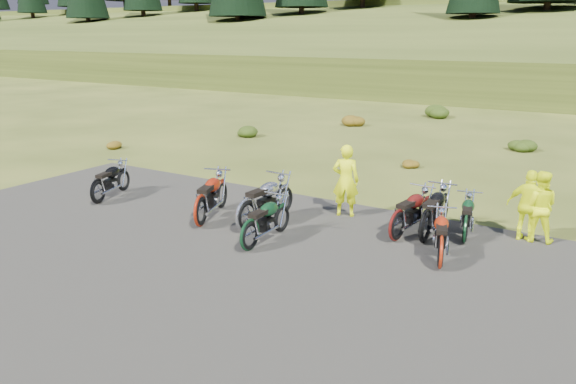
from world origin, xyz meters
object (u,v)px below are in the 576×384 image
Objects in this scene: motorcycle_3 at (247,232)px; motorcycle_7 at (464,244)px; motorcycle_0 at (99,204)px; person_middle at (346,182)px.

motorcycle_3 is 5.11m from motorcycle_7.
motorcycle_0 is 1.08× the size of motorcycle_7.
motorcycle_0 is 4.92m from motorcycle_3.
person_middle is at bearing -29.44° from motorcycle_3.
motorcycle_7 is at bearing -93.23° from motorcycle_0.
motorcycle_0 is 0.86× the size of motorcycle_3.
motorcycle_0 is at bearing 4.86° from person_middle.
motorcycle_7 is (9.63, 2.31, 0.00)m from motorcycle_0.
motorcycle_7 is at bearing 155.04° from person_middle.
person_middle is (6.39, 2.70, 0.95)m from motorcycle_0.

